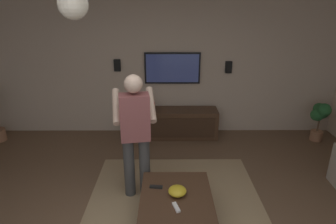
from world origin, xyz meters
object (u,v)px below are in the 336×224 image
(wall_speaker_left, at_px, (229,67))
(wall_speaker_right, at_px, (117,65))
(coffee_table, at_px, (176,205))
(tv, at_px, (172,68))
(media_console, at_px, (172,123))
(person_standing, at_px, (135,130))
(remote_white, at_px, (176,207))
(remote_black, at_px, (156,187))
(vase_round, at_px, (149,104))
(bowl, at_px, (177,191))
(potted_plant_short, at_px, (320,115))

(wall_speaker_left, bearing_deg, wall_speaker_right, 90.00)
(coffee_table, xyz_separation_m, tv, (2.63, -0.00, 1.00))
(media_console, distance_m, person_standing, 1.95)
(remote_white, xyz_separation_m, remote_black, (0.36, 0.22, 0.00))
(media_console, bearing_deg, vase_round, -90.00)
(media_console, height_order, bowl, media_console)
(coffee_table, bearing_deg, potted_plant_short, -50.81)
(person_standing, xyz_separation_m, vase_round, (1.77, -0.06, -0.27))
(media_console, xyz_separation_m, person_standing, (-1.77, 0.50, 0.66))
(bowl, distance_m, wall_speaker_right, 2.94)
(wall_speaker_left, bearing_deg, tv, 90.71)
(remote_black, distance_m, wall_speaker_right, 2.76)
(potted_plant_short, xyz_separation_m, wall_speaker_left, (0.45, 1.64, 0.80))
(person_standing, bearing_deg, vase_round, -11.12)
(vase_round, height_order, wall_speaker_right, wall_speaker_right)
(vase_round, relative_size, wall_speaker_right, 1.00)
(bowl, bearing_deg, remote_black, 62.65)
(wall_speaker_left, bearing_deg, vase_round, 99.68)
(potted_plant_short, relative_size, remote_black, 5.05)
(wall_speaker_right, bearing_deg, person_standing, -165.28)
(media_console, xyz_separation_m, potted_plant_short, (-0.19, -2.69, 0.24))
(bowl, bearing_deg, vase_round, 10.80)
(remote_black, xyz_separation_m, wall_speaker_left, (2.47, -1.28, 0.89))
(media_console, height_order, tv, tv)
(potted_plant_short, bearing_deg, remote_white, 131.39)
(person_standing, relative_size, remote_black, 10.93)
(remote_black, bearing_deg, tv, 90.93)
(media_console, relative_size, remote_white, 11.33)
(vase_round, bearing_deg, tv, -61.04)
(remote_white, bearing_deg, media_console, 161.82)
(bowl, xyz_separation_m, remote_black, (0.12, 0.24, -0.03))
(potted_plant_short, xyz_separation_m, bowl, (-2.15, 2.68, -0.07))
(potted_plant_short, xyz_separation_m, wall_speaker_right, (0.45, 3.72, 0.83))
(tv, bearing_deg, remote_white, -0.17)
(media_console, bearing_deg, wall_speaker_right, -103.86)
(coffee_table, height_order, remote_white, remote_white)
(remote_black, height_order, vase_round, vase_round)
(coffee_table, height_order, bowl, bowl)
(vase_round, bearing_deg, bowl, -169.20)
(vase_round, bearing_deg, media_console, -90.00)
(vase_round, relative_size, wall_speaker_left, 1.00)
(coffee_table, relative_size, vase_round, 4.55)
(person_standing, height_order, potted_plant_short, person_standing)
(potted_plant_short, distance_m, wall_speaker_right, 3.84)
(person_standing, height_order, vase_round, person_standing)
(media_console, distance_m, wall_speaker_right, 1.50)
(person_standing, bearing_deg, bowl, -147.49)
(remote_white, height_order, wall_speaker_right, wall_speaker_right)
(coffee_table, xyz_separation_m, vase_round, (2.39, 0.43, 0.36))
(potted_plant_short, xyz_separation_m, remote_black, (-2.02, 2.92, -0.10))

